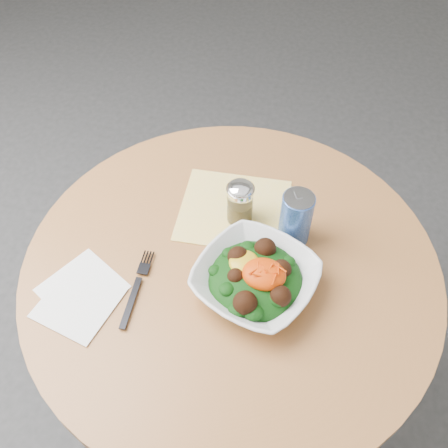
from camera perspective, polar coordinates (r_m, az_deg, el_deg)
ground at (r=1.75m, az=0.53°, el=-18.50°), size 6.00×6.00×0.00m
table at (r=1.25m, az=0.71°, el=-9.53°), size 0.90×0.90×0.75m
cloth_napkin at (r=1.17m, az=1.16°, el=1.63°), size 0.26×0.24×0.00m
paper_napkins at (r=1.07m, az=-16.09°, el=-7.84°), size 0.20×0.22×0.00m
salad_bowl at (r=1.02m, az=3.64°, el=-6.22°), size 0.31×0.31×0.09m
fork at (r=1.05m, az=-9.87°, el=-6.93°), size 0.03×0.19×0.00m
spice_shaker at (r=1.11m, az=1.84°, el=2.46°), size 0.06×0.06×0.11m
beverage_can at (r=1.08m, az=8.21°, el=0.68°), size 0.07×0.07×0.13m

